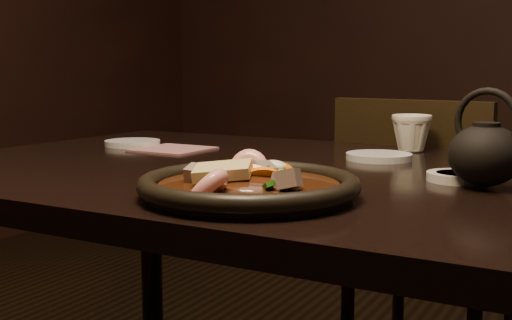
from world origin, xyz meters
The scene contains 11 objects.
table centered at (0.00, 0.00, 0.67)m, with size 1.60×0.90×0.75m.
chair centered at (0.01, 0.56, 0.47)m, with size 0.45×0.45×0.86m.
plate centered at (-0.02, -0.27, 0.77)m, with size 0.31×0.31×0.03m.
stirfry centered at (-0.03, -0.27, 0.77)m, with size 0.20×0.22×0.07m.
soy_dish centered at (0.20, 0.01, 0.76)m, with size 0.10×0.10×0.01m, color silver.
saucer_left centered at (-0.58, 0.13, 0.76)m, with size 0.13×0.13×0.01m, color silver.
saucer_right centered at (0.01, 0.18, 0.76)m, with size 0.13×0.13×0.01m, color silver.
tea_cup centered at (0.03, 0.34, 0.79)m, with size 0.09×0.08×0.09m, color #EFE9CF.
chopsticks centered at (0.20, 0.26, 0.75)m, with size 0.08×0.22×0.01m.
napkin centered at (-0.44, 0.11, 0.75)m, with size 0.15×0.15×0.00m, color #935E5A.
teapot centered at (0.25, -0.04, 0.81)m, with size 0.13×0.11×0.15m.
Camera 1 is at (0.42, -1.04, 0.93)m, focal length 45.00 mm.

